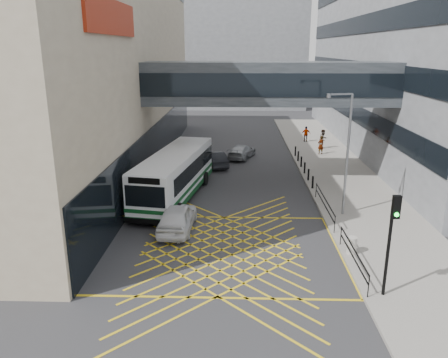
# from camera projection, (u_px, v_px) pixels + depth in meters

# --- Properties ---
(ground) EXTENTS (120.00, 120.00, 0.00)m
(ground) POSITION_uv_depth(u_px,v_px,m) (222.00, 250.00, 22.40)
(ground) COLOR #333335
(building_whsmith) EXTENTS (24.17, 42.00, 16.00)m
(building_whsmith) POSITION_uv_depth(u_px,v_px,m) (11.00, 73.00, 35.95)
(building_whsmith) COLOR tan
(building_whsmith) RESTS_ON ground
(building_far) EXTENTS (28.00, 16.00, 18.00)m
(building_far) POSITION_uv_depth(u_px,v_px,m) (223.00, 54.00, 77.30)
(building_far) COLOR gray
(building_far) RESTS_ON ground
(skybridge) EXTENTS (20.00, 4.10, 3.00)m
(skybridge) POSITION_uv_depth(u_px,v_px,m) (269.00, 83.00, 31.63)
(skybridge) COLOR #33383D
(skybridge) RESTS_ON ground
(pavement) EXTENTS (6.00, 54.00, 0.16)m
(pavement) POSITION_uv_depth(u_px,v_px,m) (336.00, 171.00, 36.46)
(pavement) COLOR gray
(pavement) RESTS_ON ground
(box_junction) EXTENTS (12.00, 9.00, 0.01)m
(box_junction) POSITION_uv_depth(u_px,v_px,m) (222.00, 250.00, 22.39)
(box_junction) COLOR gold
(box_junction) RESTS_ON ground
(bus) EXTENTS (4.41, 11.61, 3.18)m
(bus) POSITION_uv_depth(u_px,v_px,m) (176.00, 174.00, 29.79)
(bus) COLOR silver
(bus) RESTS_ON ground
(car_white) EXTENTS (2.22, 4.98, 1.56)m
(car_white) POSITION_uv_depth(u_px,v_px,m) (177.00, 217.00, 24.63)
(car_white) COLOR silver
(car_white) RESTS_ON ground
(car_dark) EXTENTS (2.99, 4.61, 1.34)m
(car_dark) POSITION_uv_depth(u_px,v_px,m) (215.00, 159.00, 38.00)
(car_dark) COLOR black
(car_dark) RESTS_ON ground
(car_silver) EXTENTS (3.03, 4.63, 1.33)m
(car_silver) POSITION_uv_depth(u_px,v_px,m) (242.00, 151.00, 40.95)
(car_silver) COLOR #9A9EA2
(car_silver) RESTS_ON ground
(traffic_light) EXTENTS (0.32, 0.52, 4.41)m
(traffic_light) POSITION_uv_depth(u_px,v_px,m) (392.00, 232.00, 17.11)
(traffic_light) COLOR black
(traffic_light) RESTS_ON pavement
(street_lamp) EXTENTS (1.65, 0.64, 7.33)m
(street_lamp) POSITION_uv_depth(u_px,v_px,m) (345.00, 148.00, 25.61)
(street_lamp) COLOR slate
(street_lamp) RESTS_ON pavement
(litter_bin) EXTENTS (0.50, 0.50, 0.86)m
(litter_bin) POSITION_uv_depth(u_px,v_px,m) (352.00, 245.00, 21.54)
(litter_bin) COLOR #ADA89E
(litter_bin) RESTS_ON pavement
(kerb_railings) EXTENTS (0.05, 12.54, 1.00)m
(kerb_railings) POSITION_uv_depth(u_px,v_px,m) (336.00, 222.00, 23.66)
(kerb_railings) COLOR black
(kerb_railings) RESTS_ON pavement
(bollards) EXTENTS (0.14, 10.14, 0.90)m
(bollards) POSITION_uv_depth(u_px,v_px,m) (303.00, 165.00, 36.39)
(bollards) COLOR black
(bollards) RESTS_ON pavement
(pedestrian_a) EXTENTS (0.84, 0.76, 1.74)m
(pedestrian_a) POSITION_uv_depth(u_px,v_px,m) (321.00, 145.00, 41.72)
(pedestrian_a) COLOR gray
(pedestrian_a) RESTS_ON pavement
(pedestrian_b) EXTENTS (1.08, 1.01, 1.93)m
(pedestrian_b) POSITION_uv_depth(u_px,v_px,m) (323.00, 139.00, 44.01)
(pedestrian_b) COLOR gray
(pedestrian_b) RESTS_ON pavement
(pedestrian_c) EXTENTS (0.99, 0.49, 1.67)m
(pedestrian_c) POSITION_uv_depth(u_px,v_px,m) (306.00, 134.00, 47.31)
(pedestrian_c) COLOR gray
(pedestrian_c) RESTS_ON pavement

